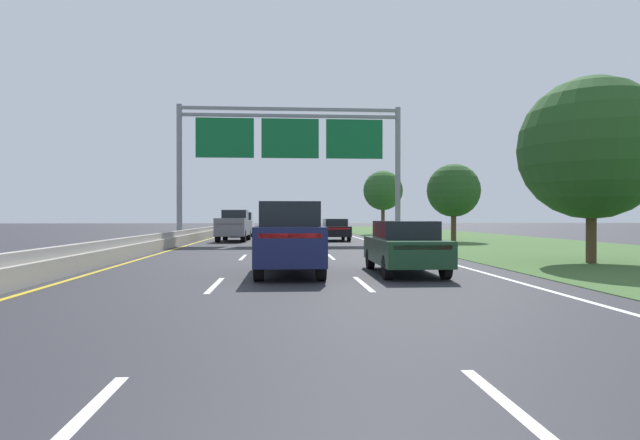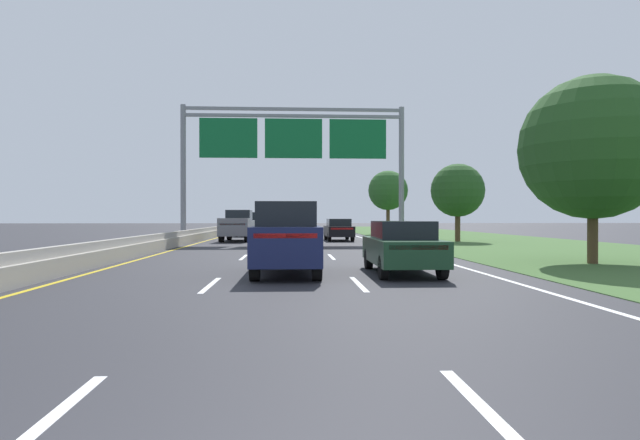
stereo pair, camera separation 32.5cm
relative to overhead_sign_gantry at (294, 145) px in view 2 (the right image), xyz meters
name	(u,v)px [view 2 (the right image)]	position (x,y,z in m)	size (l,w,h in m)	color
ground_plane	(289,241)	(-0.30, 2.34, -6.54)	(220.00, 220.00, 0.00)	#2B2B30
lane_striping	(289,241)	(-0.30, 1.88, -6.54)	(11.96, 106.00, 0.01)	white
grass_verge_right	(480,240)	(13.65, 2.34, -6.53)	(14.00, 110.00, 0.02)	#3D602D
median_barrier_concrete	(196,236)	(-6.90, 2.34, -6.19)	(0.60, 110.00, 0.85)	#A8A399
overhead_sign_gantry	(294,145)	(0.00, 0.00, 0.00)	(15.06, 0.42, 9.19)	gray
pickup_truck_grey	(238,226)	(-3.93, 1.96, -5.47)	(2.14, 5.45, 2.20)	slate
car_darkgreen_right_lane_sedan	(402,246)	(3.15, -19.85, -5.72)	(1.88, 4.42, 1.57)	#193D23
car_red_centre_lane_suv	(292,227)	(-0.11, -5.02, -5.44)	(1.91, 4.70, 2.11)	maroon
car_white_left_lane_suv	(247,224)	(-4.07, 11.35, -5.44)	(2.02, 4.75, 2.11)	silver
car_navy_centre_lane_suv	(287,237)	(-0.28, -19.87, -5.44)	(1.92, 4.71, 2.11)	#161E47
car_black_right_lane_sedan	(339,229)	(3.24, 2.24, -5.72)	(1.90, 4.43, 1.57)	black
roadside_tree_near	(593,148)	(10.69, -17.01, -2.36)	(5.16, 5.16, 6.77)	#4C3823
roadside_tree_mid	(458,190)	(11.28, 0.19, -3.02)	(3.66, 3.66, 5.37)	#4C3823
roadside_tree_far	(388,191)	(9.41, 16.18, -2.22)	(3.92, 3.92, 6.30)	#4C3823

